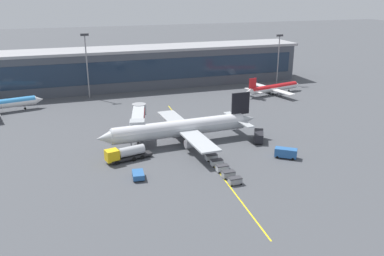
# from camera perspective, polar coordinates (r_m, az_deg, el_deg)

# --- Properties ---
(ground_plane) EXTENTS (700.00, 700.00, 0.00)m
(ground_plane) POSITION_cam_1_polar(r_m,az_deg,el_deg) (99.24, 2.37, -3.24)
(ground_plane) COLOR #47494F
(apron_lead_in_line) EXTENTS (5.46, 79.85, 0.01)m
(apron_lead_in_line) POSITION_cam_1_polar(r_m,az_deg,el_deg) (100.57, 1.28, -2.92)
(apron_lead_in_line) COLOR yellow
(apron_lead_in_line) RESTS_ON ground_plane
(terminal_building) EXTENTS (154.71, 17.45, 15.43)m
(terminal_building) POSITION_cam_1_polar(r_m,az_deg,el_deg) (163.11, -11.35, 8.07)
(terminal_building) COLOR #424751
(terminal_building) RESTS_ON ground_plane
(main_airliner) EXTENTS (42.12, 33.33, 11.71)m
(main_airliner) POSITION_cam_1_polar(r_m,az_deg,el_deg) (102.79, -1.56, -0.00)
(main_airliner) COLOR #B2B7BC
(main_airliner) RESTS_ON ground_plane
(jet_bridge) EXTENTS (7.42, 18.29, 6.78)m
(jet_bridge) POSITION_cam_1_polar(r_m,az_deg,el_deg) (109.06, -7.46, 1.50)
(jet_bridge) COLOR #B2B7BC
(jet_bridge) RESTS_ON ground_plane
(fuel_tanker) EXTENTS (11.09, 4.84, 3.25)m
(fuel_tanker) POSITION_cam_1_polar(r_m,az_deg,el_deg) (94.44, -9.22, -3.52)
(fuel_tanker) COLOR #232326
(fuel_tanker) RESTS_ON ground_plane
(lavatory_truck) EXTENTS (4.70, 6.21, 2.50)m
(lavatory_truck) POSITION_cam_1_polar(r_m,az_deg,el_deg) (106.38, 9.25, -1.11)
(lavatory_truck) COLOR black
(lavatory_truck) RESTS_ON ground_plane
(pushback_tug) EXTENTS (2.69, 4.02, 1.40)m
(pushback_tug) POSITION_cam_1_polar(r_m,az_deg,el_deg) (85.91, -7.50, -6.44)
(pushback_tug) COLOR #285B9E
(pushback_tug) RESTS_ON ground_plane
(crew_van) EXTENTS (5.27, 4.66, 2.30)m
(crew_van) POSITION_cam_1_polar(r_m,az_deg,el_deg) (97.39, 12.85, -3.33)
(crew_van) COLOR #285B9E
(crew_van) RESTS_ON ground_plane
(baggage_cart_0) EXTENTS (2.68, 1.66, 1.48)m
(baggage_cart_0) POSITION_cam_1_polar(r_m,az_deg,el_deg) (83.24, 6.00, -7.29)
(baggage_cart_0) COLOR gray
(baggage_cart_0) RESTS_ON ground_plane
(baggage_cart_1) EXTENTS (2.68, 1.66, 1.48)m
(baggage_cart_1) POSITION_cam_1_polar(r_m,az_deg,el_deg) (85.85, 5.09, -6.41)
(baggage_cart_1) COLOR gray
(baggage_cart_1) RESTS_ON ground_plane
(baggage_cart_2) EXTENTS (2.68, 1.66, 1.48)m
(baggage_cart_2) POSITION_cam_1_polar(r_m,az_deg,el_deg) (88.49, 4.24, -5.58)
(baggage_cart_2) COLOR #B2B7BC
(baggage_cart_2) RESTS_ON ground_plane
(baggage_cart_3) EXTENTS (2.68, 1.66, 1.48)m
(baggage_cart_3) POSITION_cam_1_polar(r_m,az_deg,el_deg) (91.17, 3.44, -4.80)
(baggage_cart_3) COLOR #B2B7BC
(baggage_cart_3) RESTS_ON ground_plane
(baggage_cart_4) EXTENTS (2.68, 1.66, 1.48)m
(baggage_cart_4) POSITION_cam_1_polar(r_m,az_deg,el_deg) (93.89, 2.69, -4.06)
(baggage_cart_4) COLOR #B2B7BC
(baggage_cart_4) RESTS_ON ground_plane
(commuter_jet_far) EXTENTS (26.02, 20.80, 7.14)m
(commuter_jet_far) POSITION_cam_1_polar(r_m,az_deg,el_deg) (155.13, 11.28, 5.49)
(commuter_jet_far) COLOR white
(commuter_jet_far) RESTS_ON ground_plane
(apron_light_mast_0) EXTENTS (2.80, 0.50, 22.61)m
(apron_light_mast_0) POSITION_cam_1_polar(r_m,az_deg,el_deg) (149.56, -14.45, 9.05)
(apron_light_mast_0) COLOR gray
(apron_light_mast_0) RESTS_ON ground_plane
(apron_light_mast_1) EXTENTS (2.80, 0.50, 19.77)m
(apron_light_mast_1) POSITION_cam_1_polar(r_m,az_deg,el_deg) (172.39, 11.94, 9.98)
(apron_light_mast_1) COLOR gray
(apron_light_mast_1) RESTS_ON ground_plane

